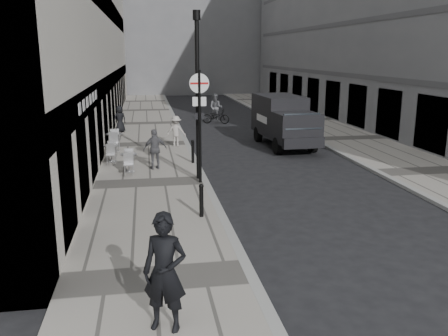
{
  "coord_description": "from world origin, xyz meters",
  "views": [
    {
      "loc": [
        -2.08,
        -6.5,
        4.69
      ],
      "look_at": [
        0.14,
        6.88,
        1.4
      ],
      "focal_mm": 38.0,
      "sensor_mm": 36.0,
      "label": 1
    }
  ],
  "objects_px": {
    "walking_man": "(165,272)",
    "cyclist": "(216,112)",
    "lamppost": "(198,88)",
    "panel_van": "(283,118)",
    "sign_post": "(200,112)"
  },
  "relations": [
    {
      "from": "sign_post",
      "to": "panel_van",
      "type": "height_order",
      "value": "sign_post"
    },
    {
      "from": "sign_post",
      "to": "cyclist",
      "type": "distance_m",
      "value": 15.71
    },
    {
      "from": "lamppost",
      "to": "sign_post",
      "type": "bearing_deg",
      "value": -90.0
    },
    {
      "from": "sign_post",
      "to": "cyclist",
      "type": "bearing_deg",
      "value": 81.23
    },
    {
      "from": "walking_man",
      "to": "sign_post",
      "type": "xyz_separation_m",
      "value": [
        1.67,
        9.28,
        1.54
      ]
    },
    {
      "from": "walking_man",
      "to": "panel_van",
      "type": "bearing_deg",
      "value": 88.02
    },
    {
      "from": "lamppost",
      "to": "cyclist",
      "type": "height_order",
      "value": "lamppost"
    },
    {
      "from": "walking_man",
      "to": "panel_van",
      "type": "height_order",
      "value": "panel_van"
    },
    {
      "from": "lamppost",
      "to": "panel_van",
      "type": "bearing_deg",
      "value": 50.83
    },
    {
      "from": "walking_man",
      "to": "cyclist",
      "type": "xyz_separation_m",
      "value": [
        4.52,
        24.61,
        -0.36
      ]
    },
    {
      "from": "sign_post",
      "to": "lamppost",
      "type": "xyz_separation_m",
      "value": [
        0.0,
        0.56,
        0.79
      ]
    },
    {
      "from": "sign_post",
      "to": "panel_van",
      "type": "bearing_deg",
      "value": 54.98
    },
    {
      "from": "panel_van",
      "to": "walking_man",
      "type": "bearing_deg",
      "value": -115.23
    },
    {
      "from": "walking_man",
      "to": "sign_post",
      "type": "height_order",
      "value": "sign_post"
    },
    {
      "from": "walking_man",
      "to": "lamppost",
      "type": "relative_size",
      "value": 0.34
    }
  ]
}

